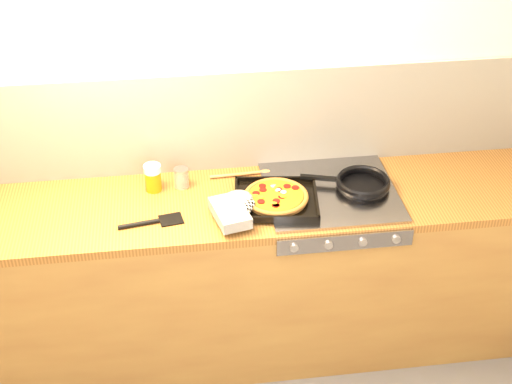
{
  "coord_description": "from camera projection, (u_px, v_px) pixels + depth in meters",
  "views": [
    {
      "loc": [
        -0.25,
        -1.56,
        2.75
      ],
      "look_at": [
        0.1,
        1.08,
        0.95
      ],
      "focal_mm": 50.0,
      "sensor_mm": 36.0,
      "label": 1
    }
  ],
  "objects": [
    {
      "name": "black_spatula",
      "position": [
        152.0,
        222.0,
        3.09
      ],
      "size": [
        0.29,
        0.1,
        0.02
      ],
      "color": "black",
      "rests_on": "counter_run"
    },
    {
      "name": "tomato_can",
      "position": [
        181.0,
        178.0,
        3.31
      ],
      "size": [
        0.08,
        0.08,
        0.1
      ],
      "color": "#9D170C",
      "rests_on": "counter_run"
    },
    {
      "name": "juice_glass",
      "position": [
        153.0,
        178.0,
        3.28
      ],
      "size": [
        0.1,
        0.1,
        0.13
      ],
      "color": "#CE6F0C",
      "rests_on": "counter_run"
    },
    {
      "name": "room_shell",
      "position": [
        226.0,
        122.0,
        3.34
      ],
      "size": [
        3.2,
        3.2,
        3.2
      ],
      "color": "white",
      "rests_on": "ground"
    },
    {
      "name": "frying_pan",
      "position": [
        362.0,
        183.0,
        3.29
      ],
      "size": [
        0.44,
        0.31,
        0.04
      ],
      "color": "black",
      "rests_on": "stovetop"
    },
    {
      "name": "stovetop",
      "position": [
        330.0,
        192.0,
        3.29
      ],
      "size": [
        0.6,
        0.56,
        0.02
      ],
      "primitive_type": "cube",
      "color": "gray",
      "rests_on": "counter_run"
    },
    {
      "name": "pizza_on_tray",
      "position": [
        263.0,
        201.0,
        3.17
      ],
      "size": [
        0.51,
        0.42,
        0.06
      ],
      "color": "black",
      "rests_on": "stovetop"
    },
    {
      "name": "counter_run",
      "position": [
        235.0,
        276.0,
        3.49
      ],
      "size": [
        3.2,
        0.62,
        0.9
      ],
      "color": "olive",
      "rests_on": "ground"
    },
    {
      "name": "wooden_spoon",
      "position": [
        247.0,
        174.0,
        3.41
      ],
      "size": [
        0.3,
        0.04,
        0.02
      ],
      "color": "olive",
      "rests_on": "counter_run"
    }
  ]
}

